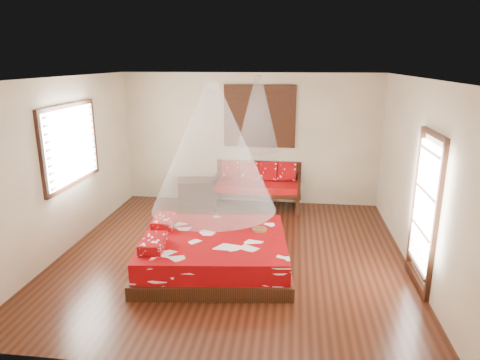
# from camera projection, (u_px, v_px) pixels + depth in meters

# --- Properties ---
(room) EXTENTS (5.54, 5.54, 2.84)m
(room) POSITION_uv_depth(u_px,v_px,m) (232.00, 171.00, 6.59)
(room) COLOR black
(room) RESTS_ON ground
(bed) EXTENTS (2.42, 2.23, 0.65)m
(bed) POSITION_uv_depth(u_px,v_px,m) (213.00, 252.00, 6.46)
(bed) COLOR black
(bed) RESTS_ON floor
(daybed) EXTENTS (1.83, 0.81, 0.95)m
(daybed) POSITION_uv_depth(u_px,v_px,m) (258.00, 183.00, 9.08)
(daybed) COLOR black
(daybed) RESTS_ON floor
(storage_chest) EXTENTS (0.88, 0.71, 0.53)m
(storage_chest) POSITION_uv_depth(u_px,v_px,m) (196.00, 191.00, 9.38)
(storage_chest) COLOR black
(storage_chest) RESTS_ON floor
(shutter_panel) EXTENTS (1.52, 0.06, 1.32)m
(shutter_panel) POSITION_uv_depth(u_px,v_px,m) (260.00, 116.00, 9.03)
(shutter_panel) COLOR black
(shutter_panel) RESTS_ON wall_back
(window_left) EXTENTS (0.10, 1.74, 1.34)m
(window_left) POSITION_uv_depth(u_px,v_px,m) (71.00, 145.00, 7.03)
(window_left) COLOR black
(window_left) RESTS_ON wall_left
(glazed_door) EXTENTS (0.08, 1.02, 2.16)m
(glazed_door) POSITION_uv_depth(u_px,v_px,m) (424.00, 212.00, 5.78)
(glazed_door) COLOR black
(glazed_door) RESTS_ON floor
(wine_tray) EXTENTS (0.23, 0.23, 0.19)m
(wine_tray) POSITION_uv_depth(u_px,v_px,m) (259.00, 227.00, 6.62)
(wine_tray) COLOR brown
(wine_tray) RESTS_ON bed
(mosquito_net_main) EXTENTS (1.81, 1.81, 1.80)m
(mosquito_net_main) POSITION_uv_depth(u_px,v_px,m) (213.00, 148.00, 6.03)
(mosquito_net_main) COLOR white
(mosquito_net_main) RESTS_ON ceiling
(mosquito_net_daybed) EXTENTS (0.87, 0.87, 1.50)m
(mosquito_net_daybed) POSITION_uv_depth(u_px,v_px,m) (258.00, 114.00, 8.56)
(mosquito_net_daybed) COLOR white
(mosquito_net_daybed) RESTS_ON ceiling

